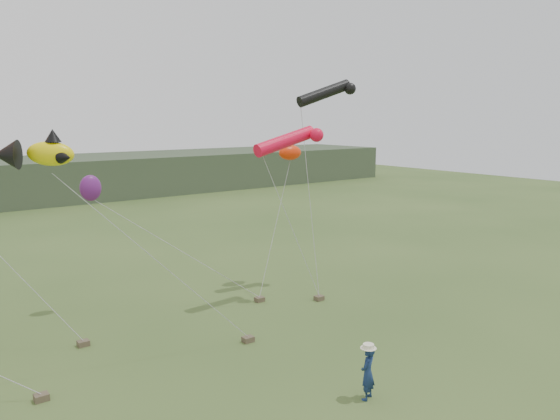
{
  "coord_description": "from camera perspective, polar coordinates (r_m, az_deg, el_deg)",
  "views": [
    {
      "loc": [
        -9.9,
        -11.83,
        8.04
      ],
      "look_at": [
        1.37,
        3.0,
        4.86
      ],
      "focal_mm": 35.0,
      "sensor_mm": 36.0,
      "label": 1
    }
  ],
  "objects": [
    {
      "name": "tube_kites",
      "position": [
        24.2,
        2.98,
        9.56
      ],
      "size": [
        5.94,
        2.11,
        3.36
      ],
      "color": "black",
      "rests_on": "ground"
    },
    {
      "name": "misc_kites",
      "position": [
        24.38,
        -7.71,
        4.43
      ],
      "size": [
        10.03,
        2.25,
        2.05
      ],
      "color": "#F42F08",
      "rests_on": "ground"
    },
    {
      "name": "fish_kite",
      "position": [
        16.85,
        -24.28,
        5.44
      ],
      "size": [
        2.32,
        1.52,
        1.11
      ],
      "color": "yellow",
      "rests_on": "ground"
    },
    {
      "name": "sandbag_anchors",
      "position": [
        21.31,
        -7.84,
        -12.29
      ],
      "size": [
        12.51,
        3.65,
        0.2
      ],
      "color": "brown",
      "rests_on": "ground"
    },
    {
      "name": "ground",
      "position": [
        17.4,
        2.5,
        -17.86
      ],
      "size": [
        120.0,
        120.0,
        0.0
      ],
      "primitive_type": "plane",
      "color": "#385123",
      "rests_on": "ground"
    },
    {
      "name": "festival_attendant",
      "position": [
        16.52,
        9.15,
        -16.48
      ],
      "size": [
        0.68,
        0.57,
        1.59
      ],
      "primitive_type": "imported",
      "rotation": [
        0.0,
        0.0,
        3.52
      ],
      "color": "navy",
      "rests_on": "ground"
    }
  ]
}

